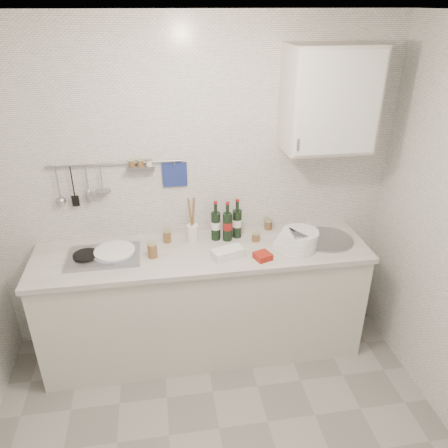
# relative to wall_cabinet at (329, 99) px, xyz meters

# --- Properties ---
(ceiling) EXTENTS (3.00, 3.00, 0.00)m
(ceiling) POSITION_rel_wall_cabinet_xyz_m (-0.90, -1.22, 0.55)
(ceiling) COLOR silver
(ceiling) RESTS_ON back_wall
(back_wall) EXTENTS (3.00, 0.02, 2.50)m
(back_wall) POSITION_rel_wall_cabinet_xyz_m (-0.90, 0.18, -0.70)
(back_wall) COLOR silver
(back_wall) RESTS_ON floor
(counter) EXTENTS (2.44, 0.64, 0.96)m
(counter) POSITION_rel_wall_cabinet_xyz_m (-0.89, -0.12, -1.52)
(counter) COLOR beige
(counter) RESTS_ON floor
(wall_rail) EXTENTS (0.98, 0.09, 0.34)m
(wall_rail) POSITION_rel_wall_cabinet_xyz_m (-1.50, 0.15, -0.52)
(wall_rail) COLOR #93969B
(wall_rail) RESTS_ON back_wall
(wall_cabinet) EXTENTS (0.60, 0.38, 0.70)m
(wall_cabinet) POSITION_rel_wall_cabinet_xyz_m (0.00, 0.00, 0.00)
(wall_cabinet) COLOR beige
(wall_cabinet) RESTS_ON back_wall
(plate_stack_hob) EXTENTS (0.31, 0.31, 0.05)m
(plate_stack_hob) POSITION_rel_wall_cabinet_xyz_m (-1.53, -0.12, -1.00)
(plate_stack_hob) COLOR #486BA5
(plate_stack_hob) RESTS_ON counter
(plate_stack_sink) EXTENTS (0.34, 0.32, 0.12)m
(plate_stack_sink) POSITION_rel_wall_cabinet_xyz_m (-0.20, -0.18, -0.97)
(plate_stack_sink) COLOR white
(plate_stack_sink) RESTS_ON counter
(wine_bottles) EXTENTS (0.24, 0.11, 0.31)m
(wine_bottles) POSITION_rel_wall_cabinet_xyz_m (-0.70, 0.03, -0.87)
(wine_bottles) COLOR black
(wine_bottles) RESTS_ON counter
(butter_dish) EXTENTS (0.25, 0.18, 0.07)m
(butter_dish) POSITION_rel_wall_cabinet_xyz_m (-0.73, -0.25, -1.00)
(butter_dish) COLOR white
(butter_dish) RESTS_ON counter
(strawberry_punnet) EXTENTS (0.14, 0.14, 0.04)m
(strawberry_punnet) POSITION_rel_wall_cabinet_xyz_m (-0.49, -0.31, -1.01)
(strawberry_punnet) COLOR #B22B13
(strawberry_punnet) RESTS_ON counter
(utensil_crock) EXTENTS (0.09, 0.09, 0.36)m
(utensil_crock) POSITION_rel_wall_cabinet_xyz_m (-0.96, 0.03, -0.94)
(utensil_crock) COLOR white
(utensil_crock) RESTS_ON counter
(jar_a) EXTENTS (0.07, 0.07, 0.10)m
(jar_a) POSITION_rel_wall_cabinet_xyz_m (-1.15, 0.05, -0.98)
(jar_a) COLOR brown
(jar_a) RESTS_ON counter
(jar_b) EXTENTS (0.06, 0.06, 0.08)m
(jar_b) POSITION_rel_wall_cabinet_xyz_m (-0.34, 0.13, -0.99)
(jar_b) COLOR brown
(jar_b) RESTS_ON counter
(jar_c) EXTENTS (0.06, 0.06, 0.07)m
(jar_c) POSITION_rel_wall_cabinet_xyz_m (-0.49, -0.05, -0.99)
(jar_c) COLOR brown
(jar_c) RESTS_ON counter
(jar_d) EXTENTS (0.07, 0.07, 0.11)m
(jar_d) POSITION_rel_wall_cabinet_xyz_m (-1.26, -0.16, -0.97)
(jar_d) COLOR brown
(jar_d) RESTS_ON counter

